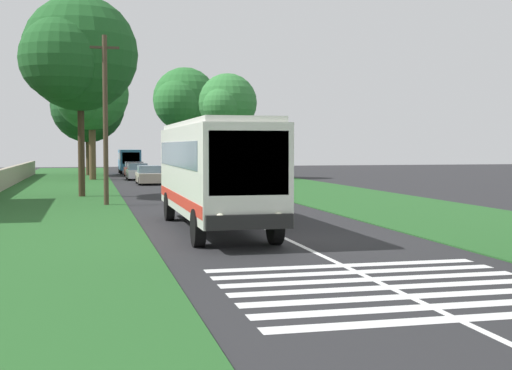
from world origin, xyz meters
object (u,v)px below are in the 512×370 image
at_px(trailing_car_1, 149,176).
at_px(coach_bus, 214,168).
at_px(trailing_car_3, 134,170).
at_px(roadside_tree_left_1, 86,108).
at_px(trailing_car_0, 210,181).
at_px(roadside_tree_right_2, 183,101).
at_px(trailing_minibus_0, 129,159).
at_px(utility_pole, 105,117).
at_px(roadside_tree_left_2, 76,56).
at_px(roadside_tree_right_0, 226,105).
at_px(roadside_tree_left_0, 90,95).
at_px(trailing_car_2, 137,172).

bearing_deg(trailing_car_1, coach_bus, 179.55).
bearing_deg(trailing_car_3, roadside_tree_left_1, 50.49).
xyz_separation_m(trailing_car_0, roadside_tree_right_2, (37.11, -3.16, 7.45)).
xyz_separation_m(trailing_minibus_0, utility_pole, (-40.61, 3.37, 2.75)).
distance_m(trailing_car_3, utility_pole, 33.14).
xyz_separation_m(trailing_minibus_0, roadside_tree_left_2, (-34.48, 4.81, 6.42)).
relative_size(trailing_car_3, roadside_tree_right_0, 0.46).
height_order(coach_bus, trailing_car_0, coach_bus).
bearing_deg(roadside_tree_left_2, roadside_tree_left_0, -2.10).
height_order(trailing_car_1, trailing_car_3, same).
xyz_separation_m(roadside_tree_left_1, utility_pole, (-36.41, -1.04, -2.38)).
distance_m(coach_bus, roadside_tree_right_0, 38.56).
height_order(roadside_tree_right_2, utility_pole, roadside_tree_right_2).
bearing_deg(roadside_tree_right_2, coach_bus, 173.54).
height_order(roadside_tree_left_1, roadside_tree_right_2, roadside_tree_right_2).
bearing_deg(trailing_minibus_0, roadside_tree_left_0, 163.62).
bearing_deg(coach_bus, trailing_car_3, 0.01).
bearing_deg(trailing_car_3, trailing_car_0, -171.57).
bearing_deg(roadside_tree_right_2, roadside_tree_left_1, 133.66).
distance_m(trailing_car_2, roadside_tree_left_0, 7.66).
height_order(trailing_car_3, utility_pole, utility_pole).
bearing_deg(utility_pole, coach_bus, -163.03).
bearing_deg(utility_pole, trailing_minibus_0, -4.74).
relative_size(coach_bus, utility_pole, 1.36).
height_order(trailing_car_3, roadside_tree_left_0, roadside_tree_left_0).
height_order(coach_bus, roadside_tree_right_2, roadside_tree_right_2).
xyz_separation_m(trailing_car_3, utility_pole, (-32.77, 3.37, 3.63)).
height_order(trailing_car_0, trailing_car_3, same).
relative_size(trailing_car_0, roadside_tree_left_1, 0.41).
height_order(trailing_car_2, utility_pole, utility_pole).
height_order(roadside_tree_right_0, roadside_tree_right_2, roadside_tree_right_2).
bearing_deg(trailing_minibus_0, roadside_tree_right_0, -151.35).
bearing_deg(trailing_car_0, roadside_tree_left_1, 16.36).
distance_m(coach_bus, roadside_tree_right_2, 58.62).
distance_m(trailing_car_2, trailing_minibus_0, 14.04).
relative_size(trailing_car_0, roadside_tree_left_2, 0.38).
height_order(roadside_tree_left_0, roadside_tree_right_0, roadside_tree_left_0).
bearing_deg(roadside_tree_right_0, trailing_car_3, 50.75).
bearing_deg(trailing_car_1, roadside_tree_right_2, -12.69).
relative_size(trailing_car_0, trailing_car_3, 1.00).
height_order(roadside_tree_left_0, roadside_tree_left_2, roadside_tree_left_2).
height_order(coach_bus, trailing_minibus_0, coach_bus).
bearing_deg(roadside_tree_left_2, trailing_car_2, -12.94).
height_order(trailing_car_2, roadside_tree_right_2, roadside_tree_right_2).
xyz_separation_m(coach_bus, trailing_car_3, (43.83, 0.01, -1.48)).
distance_m(trailing_car_1, roadside_tree_right_2, 29.73).
relative_size(trailing_car_0, roadside_tree_right_0, 0.46).
relative_size(roadside_tree_left_2, utility_pole, 1.38).
relative_size(roadside_tree_left_0, utility_pole, 1.28).
relative_size(trailing_car_3, roadside_tree_left_2, 0.38).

